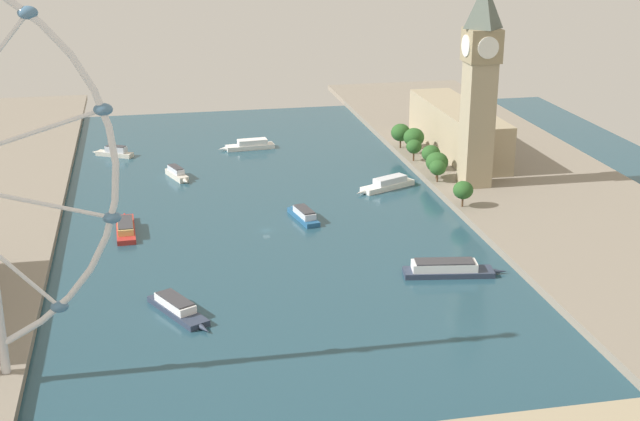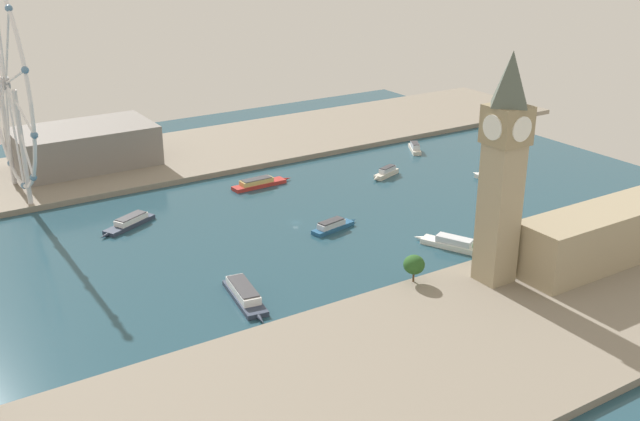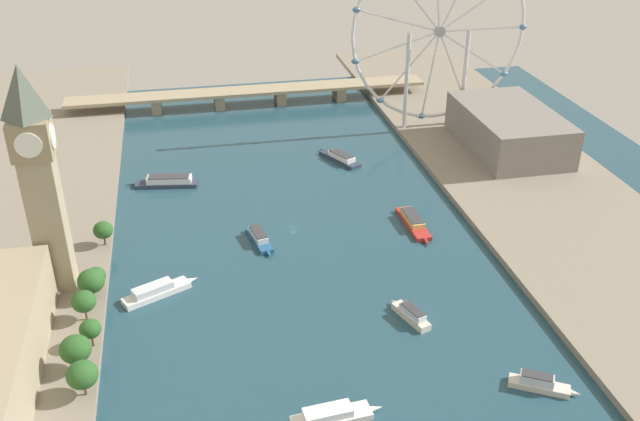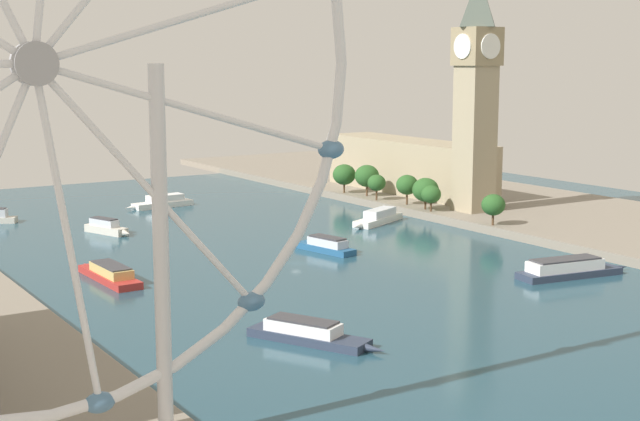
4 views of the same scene
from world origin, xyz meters
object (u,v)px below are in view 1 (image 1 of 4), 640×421
Objects in this scene: tour_boat_4 at (125,227)px; tour_boat_6 at (114,152)px; parliament_block at (458,129)px; tour_boat_1 at (177,308)px; tour_boat_0 at (447,269)px; tour_boat_5 at (177,174)px; clock_tower at (480,82)px; tour_boat_2 at (250,145)px; tour_boat_3 at (304,215)px; tour_boat_7 at (387,184)px.

tour_boat_6 is (6.12, -110.38, 0.25)m from tour_boat_4.
tour_boat_1 is (145.43, 151.12, -12.32)m from parliament_block.
tour_boat_5 reaches higher than tour_boat_0.
tour_boat_0 is (41.84, 85.69, -46.31)m from clock_tower.
tour_boat_2 is (88.03, -89.31, -46.54)m from clock_tower.
tour_boat_7 is at bearing -65.05° from tour_boat_3.
clock_tower is 64.68m from parliament_block.
tour_boat_0 is 1.21× the size of tour_boat_7.
clock_tower is 186.03m from tour_boat_6.
tour_boat_6 is at bearing -29.65° from clock_tower.
parliament_block reaches higher than tour_boat_3.
tour_boat_4 is 1.16× the size of tour_boat_7.
tour_boat_6 is at bearing -166.07° from tour_boat_5.
tour_boat_2 is at bearing -19.75° from parliament_block.
tour_boat_7 reaches higher than tour_boat_2.
tour_boat_2 is at bearing -31.25° from tour_boat_4.
parliament_block reaches higher than tour_boat_7.
clock_tower reaches higher than tour_boat_7.
tour_boat_2 is at bearing -81.74° from tour_boat_7.
tour_boat_1 is (134.15, 97.47, -46.63)m from clock_tower.
tour_boat_5 reaches higher than tour_boat_2.
clock_tower is 59.98m from tour_boat_7.
tour_boat_7 is (-114.23, -32.44, 0.18)m from tour_boat_4.
clock_tower is at bearing -179.92° from tour_boat_6.
parliament_block is at bearing -61.97° from tour_boat_3.
parliament_block is at bearing -162.20° from tour_boat_6.
tour_boat_4 is (150.44, 21.26, -46.68)m from clock_tower.
tour_boat_5 reaches higher than tour_boat_4.
tour_boat_1 is at bearing 46.10° from parliament_block.
clock_tower is 95.02m from tour_boat_3.
tour_boat_2 is 1.38× the size of tour_boat_6.
clock_tower is 158.94m from tour_boat_4.
tour_boat_5 is 52.68m from tour_boat_6.
tour_boat_5 reaches higher than tour_boat_3.
clock_tower reaches higher than parliament_block.
tour_boat_7 is (-5.64, -96.86, -0.18)m from tour_boat_0.
tour_boat_5 is (127.40, -45.24, -46.39)m from clock_tower.
tour_boat_6 is (22.40, -186.58, 0.21)m from tour_boat_1.
parliament_block is 210.09m from tour_boat_1.
tour_boat_0 is 180.98m from tour_boat_2.
clock_tower reaches higher than tour_boat_6.
parliament_block reaches higher than tour_boat_0.
tour_boat_5 is 0.99× the size of tour_boat_6.
tour_boat_6 reaches higher than tour_boat_3.
tour_boat_0 is at bearing 13.49° from tour_boat_5.
tour_boat_5 is (138.68, 8.41, -12.08)m from parliament_block.
tour_boat_2 is 126.96m from tour_boat_4.
parliament_block is 3.03× the size of tour_boat_7.
clock_tower is at bearing -86.56° from tour_boat_3.
tour_boat_6 is 0.71× the size of tour_boat_7.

